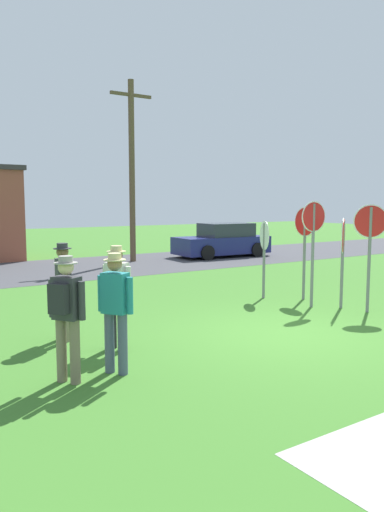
{
  "coord_description": "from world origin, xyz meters",
  "views": [
    {
      "loc": [
        -6.42,
        -6.52,
        2.45
      ],
      "look_at": [
        -0.62,
        2.24,
        1.3
      ],
      "focal_mm": 34.57,
      "sensor_mm": 36.0,
      "label": 1
    }
  ],
  "objects_px": {
    "utility_pole": "(132,168)",
    "person_in_teal": "(115,306)",
    "person_with_sunhat": "(66,310)",
    "person_in_dark_shirt": "(63,286)",
    "stop_sign_far_back": "(305,237)",
    "stop_sign_leaning_right": "(370,239)",
    "parked_car_on_street": "(223,241)",
    "stop_sign_low_front": "(264,246)",
    "stop_sign_rear_right": "(313,236)",
    "person_near_signs": "(117,291)",
    "stop_sign_center_cluster": "(343,246)"
  },
  "relations": [
    {
      "from": "stop_sign_far_back",
      "to": "person_with_sunhat",
      "type": "bearing_deg",
      "value": -161.33
    },
    {
      "from": "person_in_teal",
      "to": "person_in_dark_shirt",
      "type": "relative_size",
      "value": 1.0
    },
    {
      "from": "person_with_sunhat",
      "to": "utility_pole",
      "type": "bearing_deg",
      "value": 59.68
    },
    {
      "from": "person_in_teal",
      "to": "person_near_signs",
      "type": "relative_size",
      "value": 1.0
    },
    {
      "from": "utility_pole",
      "to": "parked_car_on_street",
      "type": "height_order",
      "value": "utility_pole"
    },
    {
      "from": "person_in_dark_shirt",
      "to": "utility_pole",
      "type": "bearing_deg",
      "value": 57.41
    },
    {
      "from": "stop_sign_far_back",
      "to": "parked_car_on_street",
      "type": "bearing_deg",
      "value": 64.67
    },
    {
      "from": "person_in_teal",
      "to": "stop_sign_leaning_right",
      "type": "bearing_deg",
      "value": 4.81
    },
    {
      "from": "stop_sign_rear_right",
      "to": "person_in_teal",
      "type": "bearing_deg",
      "value": -164.3
    },
    {
      "from": "stop_sign_low_front",
      "to": "person_in_dark_shirt",
      "type": "height_order",
      "value": "stop_sign_low_front"
    },
    {
      "from": "stop_sign_leaning_right",
      "to": "person_near_signs",
      "type": "height_order",
      "value": "stop_sign_leaning_right"
    },
    {
      "from": "stop_sign_rear_right",
      "to": "person_in_dark_shirt",
      "type": "relative_size",
      "value": 1.42
    },
    {
      "from": "stop_sign_low_front",
      "to": "parked_car_on_street",
      "type": "bearing_deg",
      "value": 59.13
    },
    {
      "from": "stop_sign_low_front",
      "to": "stop_sign_rear_right",
      "type": "bearing_deg",
      "value": -82.06
    },
    {
      "from": "person_in_teal",
      "to": "person_near_signs",
      "type": "distance_m",
      "value": 1.19
    },
    {
      "from": "utility_pole",
      "to": "stop_sign_center_cluster",
      "type": "bearing_deg",
      "value": -90.37
    },
    {
      "from": "person_with_sunhat",
      "to": "person_in_dark_shirt",
      "type": "xyz_separation_m",
      "value": [
        0.67,
        2.07,
        -0.03
      ]
    },
    {
      "from": "parked_car_on_street",
      "to": "stop_sign_center_cluster",
      "type": "xyz_separation_m",
      "value": [
        -4.33,
        -10.31,
        0.75
      ]
    },
    {
      "from": "parked_car_on_street",
      "to": "stop_sign_far_back",
      "type": "bearing_deg",
      "value": -115.33
    },
    {
      "from": "utility_pole",
      "to": "person_with_sunhat",
      "type": "xyz_separation_m",
      "value": [
        -7.02,
        -12.0,
        -2.84
      ]
    },
    {
      "from": "stop_sign_rear_right",
      "to": "stop_sign_low_front",
      "type": "xyz_separation_m",
      "value": [
        -0.2,
        1.45,
        -0.33
      ]
    },
    {
      "from": "utility_pole",
      "to": "person_in_dark_shirt",
      "type": "distance_m",
      "value": 12.13
    },
    {
      "from": "stop_sign_low_front",
      "to": "stop_sign_far_back",
      "type": "height_order",
      "value": "stop_sign_far_back"
    },
    {
      "from": "stop_sign_low_front",
      "to": "stop_sign_far_back",
      "type": "xyz_separation_m",
      "value": [
        0.72,
        -0.69,
        0.25
      ]
    },
    {
      "from": "stop_sign_rear_right",
      "to": "stop_sign_far_back",
      "type": "xyz_separation_m",
      "value": [
        0.52,
        0.76,
        -0.08
      ]
    },
    {
      "from": "stop_sign_center_cluster",
      "to": "person_with_sunhat",
      "type": "height_order",
      "value": "stop_sign_center_cluster"
    },
    {
      "from": "stop_sign_leaning_right",
      "to": "person_in_teal",
      "type": "bearing_deg",
      "value": -175.19
    },
    {
      "from": "stop_sign_center_cluster",
      "to": "stop_sign_far_back",
      "type": "distance_m",
      "value": 1.22
    },
    {
      "from": "stop_sign_far_back",
      "to": "stop_sign_leaning_right",
      "type": "bearing_deg",
      "value": -86.5
    },
    {
      "from": "parked_car_on_street",
      "to": "person_in_teal",
      "type": "height_order",
      "value": "person_in_teal"
    },
    {
      "from": "person_in_dark_shirt",
      "to": "stop_sign_leaning_right",
      "type": "bearing_deg",
      "value": -13.58
    },
    {
      "from": "utility_pole",
      "to": "stop_sign_far_back",
      "type": "bearing_deg",
      "value": -90.32
    },
    {
      "from": "stop_sign_center_cluster",
      "to": "stop_sign_far_back",
      "type": "xyz_separation_m",
      "value": [
        0.02,
        1.21,
        0.16
      ]
    },
    {
      "from": "utility_pole",
      "to": "person_in_dark_shirt",
      "type": "xyz_separation_m",
      "value": [
        -6.35,
        -9.93,
        -2.87
      ]
    },
    {
      "from": "stop_sign_leaning_right",
      "to": "stop_sign_center_cluster",
      "type": "bearing_deg",
      "value": 101.63
    },
    {
      "from": "parked_car_on_street",
      "to": "person_with_sunhat",
      "type": "xyz_separation_m",
      "value": [
        -11.28,
        -11.46,
        0.32
      ]
    },
    {
      "from": "stop_sign_leaning_right",
      "to": "stop_sign_far_back",
      "type": "relative_size",
      "value": 1.03
    },
    {
      "from": "person_near_signs",
      "to": "utility_pole",
      "type": "bearing_deg",
      "value": 62.13
    },
    {
      "from": "utility_pole",
      "to": "person_in_teal",
      "type": "relative_size",
      "value": 4.23
    },
    {
      "from": "person_in_teal",
      "to": "stop_sign_center_cluster",
      "type": "bearing_deg",
      "value": 10.53
    },
    {
      "from": "stop_sign_center_cluster",
      "to": "stop_sign_low_front",
      "type": "bearing_deg",
      "value": 110.3
    },
    {
      "from": "stop_sign_leaning_right",
      "to": "stop_sign_far_back",
      "type": "xyz_separation_m",
      "value": [
        -0.11,
        1.83,
        -0.04
      ]
    },
    {
      "from": "person_near_signs",
      "to": "stop_sign_center_cluster",
      "type": "bearing_deg",
      "value": 0.87
    },
    {
      "from": "person_in_teal",
      "to": "person_near_signs",
      "type": "xyz_separation_m",
      "value": [
        0.52,
        1.07,
        0.0
      ]
    },
    {
      "from": "stop_sign_low_front",
      "to": "person_in_teal",
      "type": "xyz_separation_m",
      "value": [
        -5.53,
        -3.06,
        -0.36
      ]
    },
    {
      "from": "stop_sign_low_front",
      "to": "stop_sign_far_back",
      "type": "bearing_deg",
      "value": -43.88
    },
    {
      "from": "stop_sign_center_cluster",
      "to": "person_in_dark_shirt",
      "type": "relative_size",
      "value": 1.21
    },
    {
      "from": "stop_sign_rear_right",
      "to": "stop_sign_center_cluster",
      "type": "distance_m",
      "value": 0.72
    },
    {
      "from": "stop_sign_leaning_right",
      "to": "person_in_dark_shirt",
      "type": "bearing_deg",
      "value": 166.42
    },
    {
      "from": "person_in_dark_shirt",
      "to": "person_near_signs",
      "type": "xyz_separation_m",
      "value": [
        0.56,
        -1.01,
        0.0
      ]
    }
  ]
}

